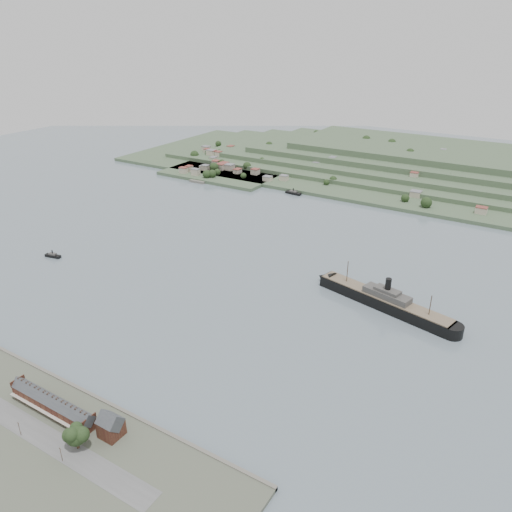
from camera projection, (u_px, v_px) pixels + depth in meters
The scene contains 9 objects.
ground at pixel (247, 287), 381.00m from camera, with size 1400.00×1400.00×0.00m, color slate.
near_shore at pixel (35, 445), 236.08m from camera, with size 220.00×80.00×2.60m.
terrace_row at pixel (52, 404), 252.89m from camera, with size 55.60×9.80×11.07m.
gabled_building at pixel (111, 425), 237.61m from camera, with size 10.40×10.18×14.09m.
far_peninsula at pixel (422, 166), 666.90m from camera, with size 760.00×309.00×30.00m.
steamship at pixel (380, 299), 353.80m from camera, with size 114.88×39.68×27.96m.
tugboat at pixel (53, 256), 429.73m from camera, with size 15.15×6.70×6.60m.
ferry_west at pixel (293, 193), 591.56m from camera, with size 20.18×7.38×7.40m.
fig_tree at pixel (75, 435), 229.13m from camera, with size 12.08×10.46×13.48m.
Camera 1 is at (181.85, -282.69, 181.09)m, focal length 35.00 mm.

